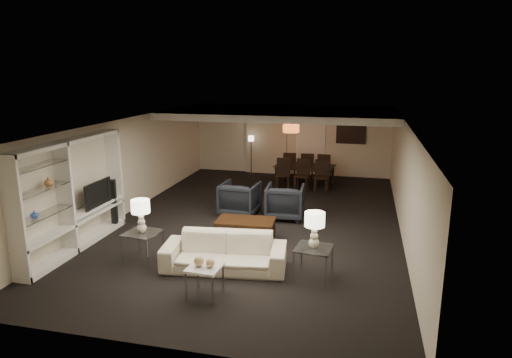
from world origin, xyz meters
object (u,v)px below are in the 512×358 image
at_px(dining_table, 304,176).
at_px(chair_fr, 325,168).
at_px(armchair_left, 240,199).
at_px(chair_nr, 321,176).
at_px(floor_lamp, 251,155).
at_px(chair_nm, 302,175).
at_px(side_table_left, 143,246).
at_px(chair_nl, 283,174).
at_px(vase_amber, 48,181).
at_px(pendant_light, 291,128).
at_px(table_lamp_right, 314,230).
at_px(chair_fm, 307,167).
at_px(television, 94,193).
at_px(chair_fl, 290,166).
at_px(table_lamp_left, 141,216).
at_px(marble_table, 205,281).
at_px(vase_blue, 34,214).
at_px(floor_speaker, 114,204).
at_px(side_table_right, 313,263).
at_px(armchair_right, 285,202).
at_px(sofa, 224,252).

distance_m(dining_table, chair_fr, 0.90).
distance_m(armchair_left, chair_nr, 3.37).
distance_m(chair_fr, floor_lamp, 2.74).
height_order(dining_table, chair_nm, chair_nm).
height_order(armchair_left, floor_lamp, floor_lamp).
distance_m(armchair_left, chair_fr, 4.51).
bearing_deg(side_table_left, floor_lamp, 88.11).
xyz_separation_m(dining_table, chair_nl, (-0.60, -0.65, 0.16)).
bearing_deg(vase_amber, chair_fr, 59.54).
bearing_deg(pendant_light, chair_nl, -127.71).
xyz_separation_m(table_lamp_right, chair_fr, (-0.45, 7.41, -0.44)).
bearing_deg(chair_fm, television, 50.80).
height_order(pendant_light, chair_fr, pendant_light).
xyz_separation_m(pendant_light, chair_fr, (1.01, 1.05, -1.43)).
bearing_deg(chair_nm, chair_fl, 120.54).
bearing_deg(dining_table, television, -118.13).
bearing_deg(table_lamp_left, marble_table, -32.91).
height_order(vase_blue, chair_nr, vase_blue).
height_order(floor_speaker, dining_table, floor_speaker).
bearing_deg(chair_fl, side_table_right, 95.18).
xyz_separation_m(armchair_right, chair_nm, (0.05, 2.81, 0.05)).
bearing_deg(armchair_right, floor_lamp, -69.63).
bearing_deg(floor_speaker, table_lamp_left, -57.40).
height_order(floor_speaker, chair_nl, floor_speaker).
xyz_separation_m(chair_nm, chair_fl, (-0.60, 1.30, 0.00)).
bearing_deg(chair_nm, dining_table, 95.77).
relative_size(dining_table, chair_fl, 1.92).
xyz_separation_m(table_lamp_right, chair_nr, (-0.45, 6.11, -0.44)).
xyz_separation_m(marble_table, chair_fm, (0.65, 8.51, 0.22)).
distance_m(chair_fl, floor_lamp, 1.58).
bearing_deg(side_table_left, side_table_right, 0.00).
distance_m(sofa, chair_fr, 7.52).
height_order(pendant_light, vase_amber, pendant_light).
xyz_separation_m(chair_nm, floor_lamp, (-2.09, 1.79, 0.22)).
relative_size(television, vase_amber, 5.44).
bearing_deg(chair_nr, chair_nl, -179.60).
bearing_deg(side_table_left, chair_nm, 68.98).
xyz_separation_m(vase_amber, chair_fm, (4.02, 7.85, -1.16)).
distance_m(side_table_right, chair_nr, 6.13).
height_order(armchair_left, vase_blue, vase_blue).
bearing_deg(pendant_light, chair_nr, -13.84).
relative_size(chair_fl, chair_fr, 1.00).
xyz_separation_m(side_table_left, table_lamp_right, (3.40, 0.00, 0.63)).
bearing_deg(armchair_right, sofa, 76.19).
bearing_deg(chair_nm, television, -122.03).
height_order(floor_speaker, chair_fr, floor_speaker).
bearing_deg(side_table_left, marble_table, -32.91).
bearing_deg(vase_blue, chair_nm, 60.24).
height_order(armchair_left, chair_nm, chair_nm).
bearing_deg(floor_speaker, side_table_right, -29.47).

